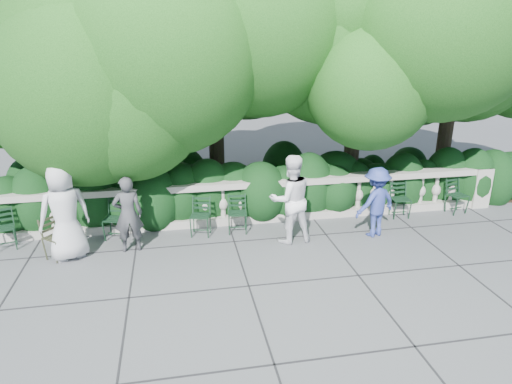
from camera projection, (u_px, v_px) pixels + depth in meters
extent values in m
plane|color=#4E5055|center=(265.00, 257.00, 8.85)|extent=(90.00, 90.00, 0.00)
cube|color=#9E998E|center=(250.00, 218.00, 10.49)|extent=(12.00, 0.32, 0.18)
cube|color=#9E998E|center=(249.00, 183.00, 10.21)|extent=(12.00, 0.36, 0.14)
cube|color=#9E998E|center=(478.00, 187.00, 11.36)|extent=(0.44, 0.44, 1.00)
cylinder|color=#3F3023|center=(73.00, 154.00, 10.85)|extent=(0.40, 0.40, 2.80)
ellipsoid|color=#133D10|center=(54.00, 55.00, 9.69)|extent=(5.28, 5.28, 3.96)
cylinder|color=#3F3023|center=(216.00, 131.00, 11.91)|extent=(0.40, 0.40, 3.40)
ellipsoid|color=#133D10|center=(215.00, 18.00, 10.53)|extent=(6.24, 6.24, 4.68)
cylinder|color=#3F3023|center=(352.00, 139.00, 11.94)|extent=(0.40, 0.40, 3.00)
ellipsoid|color=#133D10|center=(367.00, 42.00, 10.71)|extent=(5.52, 5.52, 4.14)
cylinder|color=#3F3023|center=(445.00, 138.00, 12.99)|extent=(0.40, 0.40, 2.60)
ellipsoid|color=#133D10|center=(464.00, 62.00, 11.92)|extent=(4.80, 4.80, 3.60)
imported|color=silver|center=(64.00, 212.00, 8.53)|extent=(1.10, 0.94, 1.90)
imported|color=#3D3E42|center=(128.00, 214.00, 8.89)|extent=(0.61, 0.44, 1.55)
imported|color=white|center=(291.00, 199.00, 9.26)|extent=(0.97, 0.80, 1.85)
imported|color=#2F3E8D|center=(376.00, 202.00, 9.59)|extent=(1.10, 0.85, 1.51)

